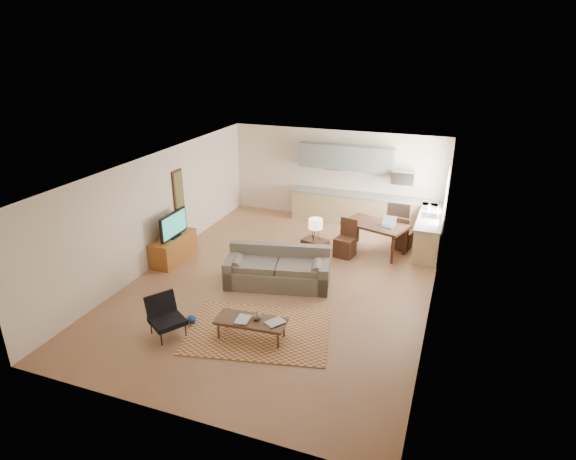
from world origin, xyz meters
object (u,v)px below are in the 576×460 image
at_px(console_table, 315,253).
at_px(tv_credenza, 174,248).
at_px(coffee_table, 251,329).
at_px(dining_table, 375,238).
at_px(sofa, 278,268).
at_px(armchair, 167,317).

bearing_deg(console_table, tv_credenza, -145.90).
xyz_separation_m(coffee_table, dining_table, (1.39, 4.64, 0.20)).
bearing_deg(sofa, armchair, -127.77).
bearing_deg(sofa, dining_table, 43.25).
bearing_deg(armchair, console_table, 8.56).
bearing_deg(tv_credenza, dining_table, 25.78).
distance_m(coffee_table, console_table, 3.34).
height_order(coffee_table, console_table, console_table).
distance_m(coffee_table, dining_table, 4.85).
height_order(tv_credenza, console_table, console_table).
distance_m(tv_credenza, dining_table, 5.11).
relative_size(armchair, tv_credenza, 0.55).
distance_m(tv_credenza, console_table, 3.52).
xyz_separation_m(coffee_table, tv_credenza, (-3.20, 2.41, 0.12)).
height_order(sofa, dining_table, sofa).
bearing_deg(console_table, coffee_table, -74.30).
bearing_deg(coffee_table, sofa, 93.51).
height_order(sofa, coffee_table, sofa).
height_order(tv_credenza, dining_table, dining_table).
bearing_deg(coffee_table, console_table, 82.01).
distance_m(sofa, console_table, 1.32).
distance_m(sofa, coffee_table, 2.15).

